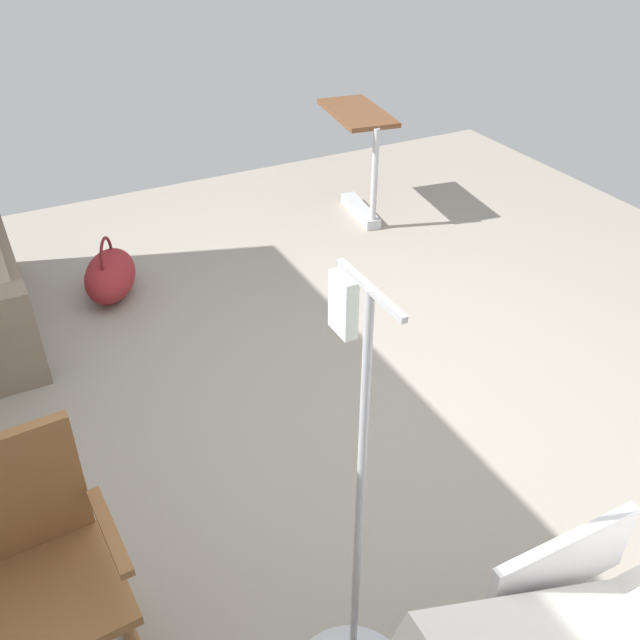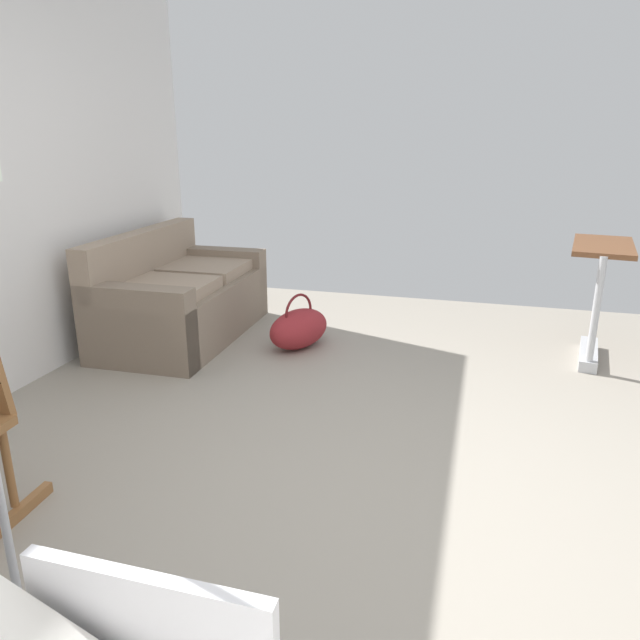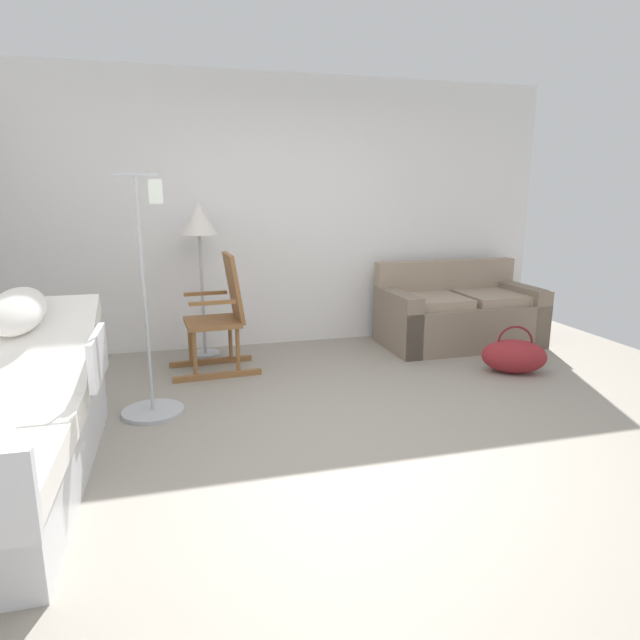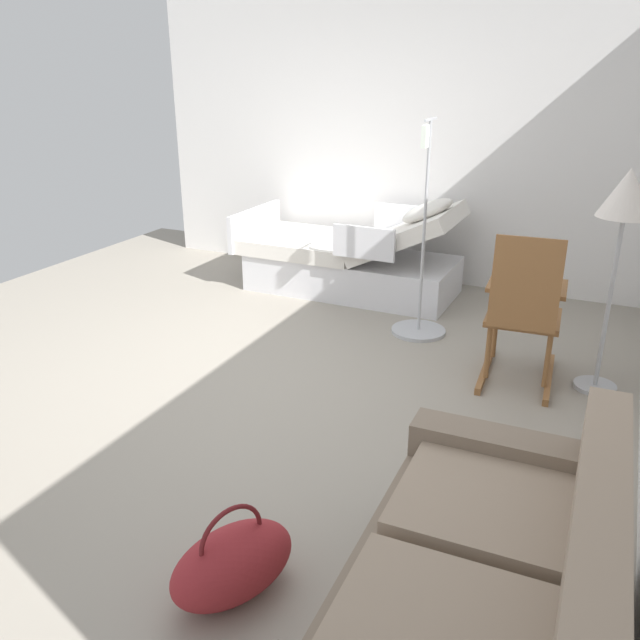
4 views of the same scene
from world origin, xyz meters
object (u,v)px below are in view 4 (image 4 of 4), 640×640
at_px(couch, 481,613).
at_px(duffel_bag, 233,563).
at_px(hospital_bed, 352,260).
at_px(rocking_chair, 523,314).
at_px(iv_pole, 420,304).
at_px(floor_lamp, 625,209).

xyz_separation_m(couch, duffel_bag, (0.01, -1.00, -0.15)).
xyz_separation_m(hospital_bed, couch, (3.82, 2.04, 0.00)).
relative_size(rocking_chair, iv_pole, 0.62).
relative_size(hospital_bed, iv_pole, 1.24).
bearing_deg(rocking_chair, couch, 6.05).
distance_m(floor_lamp, duffel_bag, 3.09).
distance_m(couch, floor_lamp, 2.78).
relative_size(hospital_bed, couch, 1.30).
distance_m(rocking_chair, duffel_bag, 2.62).
height_order(couch, floor_lamp, floor_lamp).
height_order(rocking_chair, iv_pole, iv_pole).
xyz_separation_m(couch, floor_lamp, (-2.61, 0.24, 0.92)).
distance_m(duffel_bag, iv_pole, 3.07).
bearing_deg(duffel_bag, rocking_chair, 163.53).
height_order(couch, iv_pole, iv_pole).
relative_size(couch, iv_pole, 0.96).
relative_size(rocking_chair, floor_lamp, 0.71).
bearing_deg(hospital_bed, iv_pole, 49.51).
xyz_separation_m(hospital_bed, iv_pole, (0.77, 0.90, -0.05)).
distance_m(hospital_bed, rocking_chair, 2.23).
bearing_deg(hospital_bed, duffel_bag, 15.14).
height_order(hospital_bed, duffel_bag, hospital_bed).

